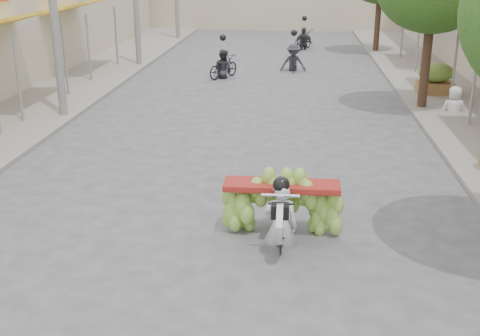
# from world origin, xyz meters

# --- Properties ---
(sidewalk_left) EXTENTS (4.00, 60.00, 0.12)m
(sidewalk_left) POSITION_xyz_m (-7.00, 15.00, 0.06)
(sidewalk_left) COLOR gray
(sidewalk_left) RESTS_ON ground
(sidewalk_right) EXTENTS (4.00, 60.00, 0.12)m
(sidewalk_right) POSITION_xyz_m (7.00, 15.00, 0.06)
(sidewalk_right) COLOR gray
(sidewalk_right) RESTS_ON ground
(produce_crate_far) EXTENTS (1.20, 0.88, 1.16)m
(produce_crate_far) POSITION_xyz_m (6.20, 16.00, 0.71)
(produce_crate_far) COLOR brown
(produce_crate_far) RESTS_ON ground
(banana_motorbike) EXTENTS (2.20, 1.74, 1.99)m
(banana_motorbike) POSITION_xyz_m (1.26, 4.49, 0.68)
(banana_motorbike) COLOR black
(banana_motorbike) RESTS_ON ground
(pedestrian) EXTENTS (0.79, 0.50, 1.54)m
(pedestrian) POSITION_xyz_m (6.25, 13.46, 0.89)
(pedestrian) COLOR silver
(pedestrian) RESTS_ON ground
(bg_motorbike_a) EXTENTS (1.32, 1.68, 1.95)m
(bg_motorbike_a) POSITION_xyz_m (-1.41, 18.66, 0.75)
(bg_motorbike_a) COLOR black
(bg_motorbike_a) RESTS_ON ground
(bg_motorbike_b) EXTENTS (1.10, 1.52, 1.95)m
(bg_motorbike_b) POSITION_xyz_m (1.33, 20.46, 0.88)
(bg_motorbike_b) COLOR black
(bg_motorbike_b) RESTS_ON ground
(bg_motorbike_c) EXTENTS (1.27, 1.90, 1.95)m
(bg_motorbike_c) POSITION_xyz_m (1.81, 26.70, 0.77)
(bg_motorbike_c) COLOR black
(bg_motorbike_c) RESTS_ON ground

